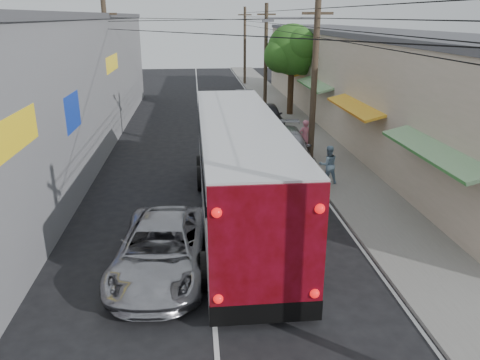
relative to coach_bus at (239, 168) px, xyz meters
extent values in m
plane|color=black|center=(-1.20, -7.47, -1.95)|extent=(120.00, 120.00, 0.00)
cube|color=slate|center=(5.30, 12.53, -1.89)|extent=(3.00, 80.00, 0.12)
cube|color=beige|center=(9.80, 14.53, 1.05)|extent=(6.00, 40.00, 6.00)
cube|color=#4C4C51|center=(9.80, 14.53, 4.15)|extent=(6.20, 40.00, 0.30)
cube|color=#1C7F1F|center=(6.50, -1.47, 0.95)|extent=(1.39, 6.00, 0.46)
cube|color=orange|center=(6.50, 6.53, 0.95)|extent=(1.39, 6.00, 0.46)
cube|color=#1C7F1F|center=(6.50, 14.53, 0.95)|extent=(1.39, 6.00, 0.46)
cube|color=orange|center=(6.50, 22.53, 0.95)|extent=(1.39, 6.00, 0.46)
cube|color=#1C7F1F|center=(6.50, 30.53, 0.95)|extent=(1.39, 6.00, 0.46)
cube|color=gray|center=(-9.70, 10.53, 1.55)|extent=(7.00, 36.00, 7.00)
cube|color=#4C4C51|center=(-9.70, 10.53, 5.15)|extent=(7.20, 36.00, 0.30)
cube|color=yellow|center=(-6.25, -3.47, 2.25)|extent=(0.12, 3.50, 1.00)
cube|color=#1433A5|center=(-6.25, 2.53, 1.65)|extent=(0.12, 2.20, 1.40)
cube|color=yellow|center=(-6.25, 12.53, 2.55)|extent=(0.12, 4.00, 0.90)
cylinder|color=#473828|center=(4.00, 5.53, 2.05)|extent=(0.28, 0.28, 8.00)
cube|color=#473828|center=(4.00, 5.53, 5.25)|extent=(1.40, 0.12, 0.12)
cylinder|color=#473828|center=(4.00, 20.53, 2.05)|extent=(0.28, 0.28, 8.00)
cube|color=#473828|center=(4.00, 20.53, 5.25)|extent=(1.40, 0.12, 0.12)
cylinder|color=#473828|center=(4.00, 35.53, 2.05)|extent=(0.28, 0.28, 8.00)
cube|color=#473828|center=(4.00, 35.53, 5.25)|extent=(1.40, 0.12, 0.12)
cylinder|color=#473828|center=(-6.40, 12.53, 2.05)|extent=(0.28, 0.28, 8.00)
cube|color=#473828|center=(-6.40, 12.53, 5.25)|extent=(1.40, 0.12, 0.12)
cylinder|color=#59595E|center=(2.90, 5.53, 5.05)|extent=(2.20, 0.10, 0.10)
cube|color=#59595E|center=(1.80, 5.53, 4.95)|extent=(0.50, 0.18, 0.12)
cylinder|color=#3F2B19|center=(5.60, 18.53, 0.05)|extent=(0.44, 0.44, 4.00)
sphere|color=#1D5416|center=(5.60, 18.53, 2.85)|extent=(3.60, 3.60, 3.60)
sphere|color=#1D5416|center=(6.60, 19.13, 2.25)|extent=(2.60, 2.60, 2.60)
sphere|color=#1D5416|center=(4.70, 18.13, 2.45)|extent=(2.40, 2.40, 2.40)
sphere|color=#1D5416|center=(6.00, 17.53, 3.25)|extent=(2.20, 2.20, 2.20)
sphere|color=#1D5416|center=(5.30, 19.43, 3.05)|extent=(2.00, 2.00, 2.00)
cube|color=silver|center=(0.00, -0.11, -0.71)|extent=(2.71, 12.90, 2.04)
cube|color=black|center=(0.00, 0.43, 0.79)|extent=(2.73, 10.75, 1.07)
cube|color=silver|center=(0.00, -0.11, 1.54)|extent=(2.71, 12.90, 0.54)
cube|color=maroon|center=(0.01, -6.58, 0.20)|extent=(2.66, 0.09, 3.12)
cube|color=black|center=(0.01, -6.58, -1.46)|extent=(2.69, 0.11, 0.54)
sphere|color=red|center=(-1.12, -6.61, -0.98)|extent=(0.24, 0.24, 0.24)
sphere|color=red|center=(1.14, -6.61, -0.98)|extent=(0.24, 0.24, 0.24)
sphere|color=red|center=(-1.12, -6.61, 1.17)|extent=(0.24, 0.24, 0.24)
sphere|color=red|center=(1.14, -6.61, 1.17)|extent=(0.24, 0.24, 0.24)
cylinder|color=black|center=(-1.34, -4.62, -1.41)|extent=(0.32, 1.07, 1.07)
cylinder|color=black|center=(1.35, -4.62, -1.41)|extent=(0.32, 1.07, 1.07)
cylinder|color=black|center=(-1.35, 3.11, -1.41)|extent=(0.32, 1.07, 1.07)
cylinder|color=black|center=(1.34, 3.12, -1.41)|extent=(0.32, 1.07, 1.07)
cylinder|color=black|center=(-1.35, 4.72, -1.41)|extent=(0.32, 1.07, 1.07)
cylinder|color=black|center=(1.34, 4.73, -1.41)|extent=(0.32, 1.07, 1.07)
imported|color=#AAA8AF|center=(-2.60, -3.66, -1.19)|extent=(2.97, 5.64, 1.51)
imported|color=#9F9FA7|center=(2.82, 6.15, -1.05)|extent=(3.08, 6.38, 1.79)
imported|color=#232227|center=(3.40, 15.11, -1.19)|extent=(1.86, 4.47, 1.51)
imported|color=black|center=(2.60, 22.15, -1.27)|extent=(1.51, 4.15, 1.36)
imported|color=#CB6B85|center=(4.20, 7.70, -0.90)|extent=(0.77, 0.60, 1.86)
imported|color=#87AAC5|center=(4.20, 3.14, -0.97)|extent=(0.88, 0.71, 1.70)
camera|label=1|loc=(-1.51, -15.83, 5.15)|focal=35.00mm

